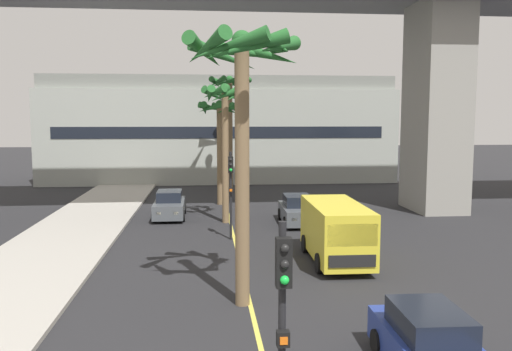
% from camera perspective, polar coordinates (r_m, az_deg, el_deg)
% --- Properties ---
extents(lane_stripe_center, '(0.14, 56.00, 0.01)m').
position_cam_1_polar(lane_stripe_center, '(24.68, -2.24, -7.31)').
color(lane_stripe_center, '#DBCC4C').
rests_on(lane_stripe_center, ground).
extents(pier_building_backdrop, '(31.46, 8.04, 9.47)m').
position_cam_1_polar(pier_building_backdrop, '(49.52, -3.95, 4.91)').
color(pier_building_backdrop, '#ADB2A8').
rests_on(pier_building_backdrop, ground).
extents(car_queue_front, '(1.86, 4.11, 1.56)m').
position_cam_1_polar(car_queue_front, '(31.18, -9.30, -3.20)').
color(car_queue_front, '#4C5156').
rests_on(car_queue_front, ground).
extents(car_queue_second, '(1.93, 4.15, 1.56)m').
position_cam_1_polar(car_queue_second, '(12.87, 18.30, -17.19)').
color(car_queue_second, navy).
rests_on(car_queue_second, ground).
extents(car_queue_third, '(1.93, 4.15, 1.56)m').
position_cam_1_polar(car_queue_third, '(29.14, 4.49, -3.79)').
color(car_queue_third, '#4C5156').
rests_on(car_queue_third, ground).
extents(delivery_van, '(2.23, 5.28, 2.36)m').
position_cam_1_polar(delivery_van, '(21.55, 8.60, -5.86)').
color(delivery_van, yellow).
rests_on(delivery_van, ground).
extents(traffic_light_median_near, '(0.24, 0.37, 4.20)m').
position_cam_1_polar(traffic_light_median_near, '(8.41, 2.89, -15.05)').
color(traffic_light_median_near, black).
rests_on(traffic_light_median_near, ground).
extents(traffic_light_median_far, '(0.24, 0.37, 4.20)m').
position_cam_1_polar(traffic_light_median_far, '(24.93, -2.74, -0.84)').
color(traffic_light_median_far, black).
rests_on(traffic_light_median_far, ground).
extents(palm_tree_near_median, '(3.03, 3.14, 6.96)m').
position_cam_1_polar(palm_tree_near_median, '(35.23, -3.92, 5.53)').
color(palm_tree_near_median, brown).
rests_on(palm_tree_near_median, ground).
extents(palm_tree_mid_median, '(2.68, 2.67, 7.64)m').
position_cam_1_polar(palm_tree_mid_median, '(28.94, -3.37, 6.97)').
color(palm_tree_mid_median, brown).
rests_on(palm_tree_mid_median, ground).
extents(palm_tree_far_median, '(3.63, 3.59, 8.34)m').
position_cam_1_polar(palm_tree_far_median, '(15.95, -1.44, 9.79)').
color(palm_tree_far_median, brown).
rests_on(palm_tree_far_median, ground).
extents(palm_tree_farthest_median, '(3.45, 3.49, 9.03)m').
position_cam_1_polar(palm_tree_farthest_median, '(41.36, -2.84, 8.02)').
color(palm_tree_farthest_median, brown).
rests_on(palm_tree_farthest_median, ground).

